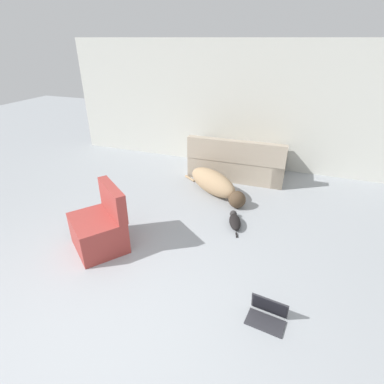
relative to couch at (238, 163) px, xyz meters
name	(u,v)px	position (x,y,z in m)	size (l,w,h in m)	color
ground_plane	(87,342)	(-0.46, -4.08, -0.26)	(20.00, 20.00, 0.00)	#999EA3
wall_back	(225,105)	(-0.46, 0.60, 0.96)	(6.83, 0.06, 2.44)	beige
couch	(238,163)	(0.00, 0.00, 0.00)	(1.81, 0.92, 0.81)	tan
dog	(215,184)	(-0.18, -0.94, -0.07)	(1.39, 1.02, 0.41)	#A38460
cat	(235,221)	(0.36, -1.75, -0.20)	(0.28, 0.58, 0.13)	black
laptop_open	(268,313)	(1.03, -3.26, -0.19)	(0.39, 0.29, 0.22)	#2D2D33
side_chair	(101,228)	(-1.15, -2.84, 0.02)	(0.90, 0.88, 0.82)	#993833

